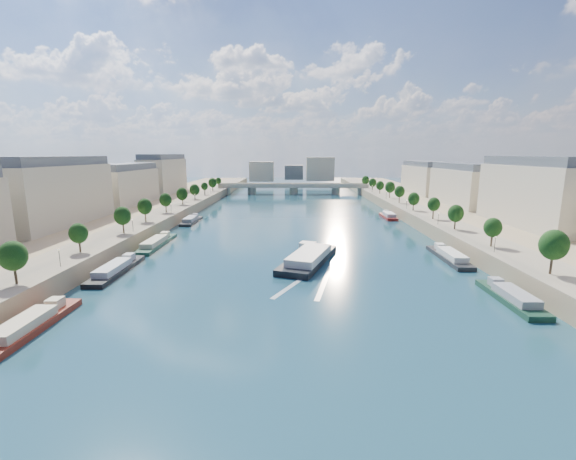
{
  "coord_description": "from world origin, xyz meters",
  "views": [
    {
      "loc": [
        0.34,
        -52.91,
        30.21
      ],
      "look_at": [
        -1.68,
        74.03,
        5.0
      ],
      "focal_mm": 24.0,
      "sensor_mm": 36.0,
      "label": 1
    }
  ],
  "objects": [
    {
      "name": "quay_left",
      "position": [
        -72.0,
        100.0,
        2.5
      ],
      "size": [
        44.0,
        520.0,
        5.0
      ],
      "primitive_type": "cube",
      "color": "#9E8460",
      "rests_on": "ground"
    },
    {
      "name": "wake",
      "position": [
        4.56,
        35.67,
        0.02
      ],
      "size": [
        15.79,
        25.7,
        0.04
      ],
      "color": "silver",
      "rests_on": "ground"
    },
    {
      "name": "bridge",
      "position": [
        0.0,
        239.99,
        5.08
      ],
      "size": [
        112.0,
        12.0,
        8.15
      ],
      "color": "#C1B79E",
      "rests_on": "ground"
    },
    {
      "name": "skyline",
      "position": [
        3.19,
        319.52,
        14.66
      ],
      "size": [
        79.0,
        42.0,
        22.0
      ],
      "color": "#B9A98E",
      "rests_on": "ground"
    },
    {
      "name": "ground",
      "position": [
        0.0,
        100.0,
        0.0
      ],
      "size": [
        700.0,
        700.0,
        0.0
      ],
      "primitive_type": "plane",
      "color": "#0D2F3D",
      "rests_on": "ground"
    },
    {
      "name": "pave_right",
      "position": [
        57.0,
        100.0,
        5.05
      ],
      "size": [
        14.0,
        520.0,
        0.1
      ],
      "primitive_type": "cube",
      "color": "gray",
      "rests_on": "quay_right"
    },
    {
      "name": "buildings_right",
      "position": [
        85.0,
        112.0,
        16.45
      ],
      "size": [
        16.0,
        226.0,
        23.2
      ],
      "color": "#B9A98E",
      "rests_on": "ground"
    },
    {
      "name": "lamps_right",
      "position": [
        52.5,
        105.0,
        7.78
      ],
      "size": [
        0.36,
        200.36,
        4.28
      ],
      "color": "black",
      "rests_on": "ground"
    },
    {
      "name": "buildings_left",
      "position": [
        -85.0,
        112.0,
        16.45
      ],
      "size": [
        16.0,
        226.0,
        23.2
      ],
      "color": "#B9A98E",
      "rests_on": "ground"
    },
    {
      "name": "tour_barge",
      "position": [
        4.56,
        52.16,
        1.29
      ],
      "size": [
        18.93,
        33.27,
        4.35
      ],
      "rotation": [
        0.0,
        0.0,
        -0.33
      ],
      "color": "black",
      "rests_on": "ground"
    },
    {
      "name": "trees_right",
      "position": [
        55.0,
        110.0,
        10.48
      ],
      "size": [
        4.8,
        268.8,
        8.26
      ],
      "color": "#382B1E",
      "rests_on": "ground"
    },
    {
      "name": "moored_barges_right",
      "position": [
        45.5,
        42.5,
        0.84
      ],
      "size": [
        5.0,
        167.98,
        3.6
      ],
      "color": "black",
      "rests_on": "ground"
    },
    {
      "name": "trees_left",
      "position": [
        -55.0,
        102.0,
        10.48
      ],
      "size": [
        4.8,
        268.8,
        8.26
      ],
      "color": "#382B1E",
      "rests_on": "ground"
    },
    {
      "name": "quay_right",
      "position": [
        72.0,
        100.0,
        2.5
      ],
      "size": [
        44.0,
        520.0,
        5.0
      ],
      "primitive_type": "cube",
      "color": "#9E8460",
      "rests_on": "ground"
    },
    {
      "name": "lamps_left",
      "position": [
        -52.5,
        90.0,
        7.78
      ],
      "size": [
        0.36,
        200.36,
        4.28
      ],
      "color": "black",
      "rests_on": "ground"
    },
    {
      "name": "pave_left",
      "position": [
        -57.0,
        100.0,
        5.05
      ],
      "size": [
        14.0,
        520.0,
        0.1
      ],
      "primitive_type": "cube",
      "color": "gray",
      "rests_on": "quay_left"
    },
    {
      "name": "moored_barges_left",
      "position": [
        -45.5,
        41.55,
        0.84
      ],
      "size": [
        5.0,
        164.19,
        3.6
      ],
      "color": "#191C38",
      "rests_on": "ground"
    }
  ]
}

